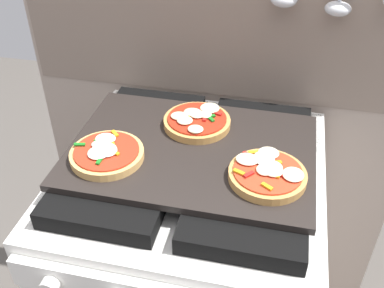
# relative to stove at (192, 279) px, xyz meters

# --- Properties ---
(kitchen_backsplash) EXTENTS (1.10, 0.09, 1.55)m
(kitchen_backsplash) POSITION_rel_stove_xyz_m (0.00, 0.34, 0.34)
(kitchen_backsplash) COLOR gray
(kitchen_backsplash) RESTS_ON ground_plane
(stove) EXTENTS (0.60, 0.64, 0.90)m
(stove) POSITION_rel_stove_xyz_m (0.00, 0.00, 0.00)
(stove) COLOR white
(stove) RESTS_ON ground_plane
(baking_tray) EXTENTS (0.54, 0.38, 0.02)m
(baking_tray) POSITION_rel_stove_xyz_m (0.00, 0.00, 0.46)
(baking_tray) COLOR black
(baking_tray) RESTS_ON stove
(pizza_left) EXTENTS (0.16, 0.16, 0.03)m
(pizza_left) POSITION_rel_stove_xyz_m (-0.17, -0.07, 0.48)
(pizza_left) COLOR tan
(pizza_left) RESTS_ON baking_tray
(pizza_right) EXTENTS (0.16, 0.16, 0.03)m
(pizza_right) POSITION_rel_stove_xyz_m (0.17, -0.07, 0.48)
(pizza_right) COLOR #C18947
(pizza_right) RESTS_ON baking_tray
(pizza_center) EXTENTS (0.16, 0.16, 0.03)m
(pizza_center) POSITION_rel_stove_xyz_m (-0.01, 0.09, 0.48)
(pizza_center) COLOR #C18947
(pizza_center) RESTS_ON baking_tray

